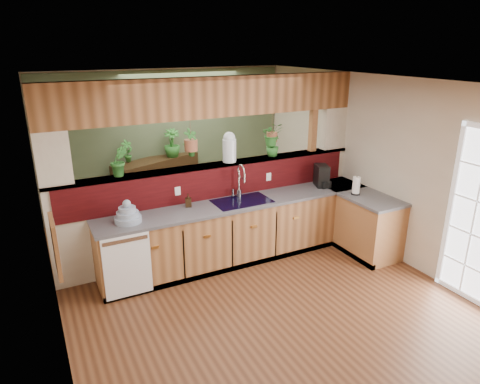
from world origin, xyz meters
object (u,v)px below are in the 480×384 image
coffee_maker (322,177)px  shelving_console (158,188)px  soap_dispenser (188,200)px  glass_jar (229,147)px  paper_towel (356,186)px  dish_stack (128,215)px  faucet (240,180)px

coffee_maker → shelving_console: size_ratio=0.20×
soap_dispenser → glass_jar: bearing=17.4°
paper_towel → shelving_console: 3.59m
dish_stack → paper_towel: 3.29m
dish_stack → coffee_maker: bearing=0.9°
dish_stack → shelving_console: (1.04, 2.29, -0.49)m
shelving_console → paper_towel: bearing=-74.0°
faucet → soap_dispenser: size_ratio=2.79×
dish_stack → glass_jar: glass_jar is taller
glass_jar → shelving_console: 2.27m
dish_stack → soap_dispenser: size_ratio=1.87×
dish_stack → glass_jar: size_ratio=0.77×
paper_towel → coffee_maker: bearing=112.4°
faucet → dish_stack: 1.68m
coffee_maker → glass_jar: 1.57m
soap_dispenser → paper_towel: size_ratio=0.64×
faucet → coffee_maker: 1.38m
glass_jar → coffee_maker: bearing=-13.5°
soap_dispenser → glass_jar: size_ratio=0.41×
glass_jar → faucet: bearing=-75.3°
soap_dispenser → shelving_console: size_ratio=0.11×
dish_stack → paper_towel: bearing=-8.5°
soap_dispenser → coffee_maker: bearing=-2.9°
paper_towel → glass_jar: glass_jar is taller
faucet → glass_jar: bearing=104.7°
soap_dispenser → paper_towel: 2.48m
faucet → shelving_console: faucet is taller
soap_dispenser → coffee_maker: coffee_maker is taller
shelving_console → coffee_maker: bearing=-71.0°
faucet → glass_jar: size_ratio=1.15×
soap_dispenser → paper_towel: bearing=-15.1°
coffee_maker → dish_stack: bearing=-158.6°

